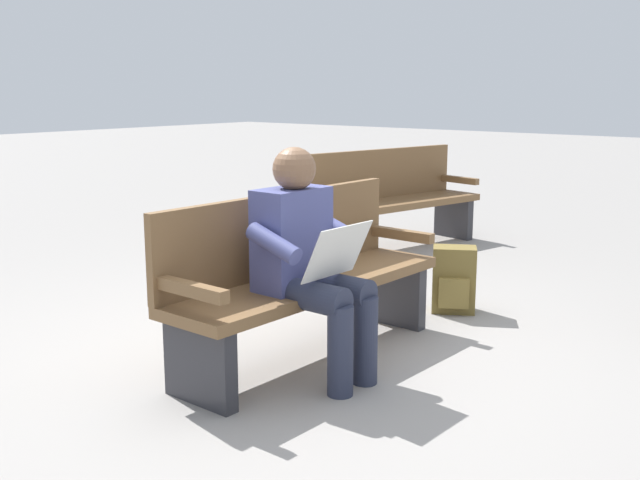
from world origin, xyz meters
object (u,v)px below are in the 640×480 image
backpack (454,280)px  person_seated (309,257)px  bench_near (301,275)px  bench_far (391,198)px

backpack → person_seated: bearing=-0.6°
bench_near → backpack: bearing=170.0°
bench_near → backpack: 1.32m
bench_near → bench_far: (-2.76, -1.25, 0.00)m
bench_near → backpack: (-1.28, 0.24, -0.24)m
backpack → bench_far: bearing=-134.7°
bench_near → bench_far: 3.03m
bench_near → person_seated: 0.35m
bench_near → person_seated: (0.21, 0.23, 0.17)m
bench_far → backpack: bearing=56.8°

